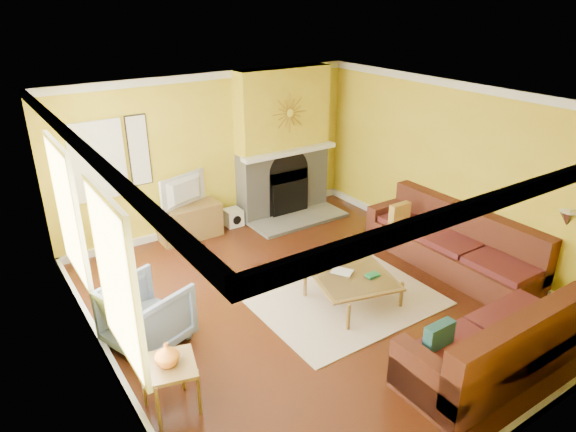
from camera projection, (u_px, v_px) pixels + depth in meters
floor at (313, 299)px, 7.10m from camera, size 5.50×6.00×0.02m
ceiling at (318, 102)px, 6.00m from camera, size 5.50×6.00×0.02m
wall_back at (211, 153)px, 8.84m from camera, size 5.50×0.02×2.70m
wall_front at (531, 326)px, 4.27m from camera, size 5.50×0.02×2.70m
wall_left at (94, 269)px, 5.14m from camera, size 0.02×6.00×2.70m
wall_right at (458, 170)px, 7.96m from camera, size 0.02×6.00×2.70m
baseboard at (313, 295)px, 7.07m from camera, size 5.50×6.00×0.12m
crown_molding at (317, 108)px, 6.03m from camera, size 5.50×6.00×0.12m
window_left_near at (66, 212)px, 6.09m from camera, size 0.06×1.22×1.72m
window_left_far at (114, 281)px, 4.65m from camera, size 0.06×1.22×1.72m
window_back at (98, 161)px, 7.75m from camera, size 0.82×0.06×1.22m
wall_art at (139, 151)px, 8.07m from camera, size 0.34×0.04×1.14m
fireplace at (283, 143)px, 9.37m from camera, size 1.80×0.40×2.70m
mantel at (290, 152)px, 9.22m from camera, size 1.92×0.22×0.08m
hearth at (299, 219)px, 9.48m from camera, size 1.80×0.70×0.06m
sunburst at (290, 113)px, 8.95m from camera, size 0.70×0.04×0.70m
rug at (347, 300)px, 7.04m from camera, size 2.40×1.80×0.02m
sectional_sofa at (423, 272)px, 6.88m from camera, size 3.10×3.70×0.90m
coffee_table at (352, 289)px, 6.95m from camera, size 1.25×1.25×0.40m
media_console at (189, 222)px, 8.76m from camera, size 1.05×0.47×0.58m
tv at (187, 191)px, 8.53m from camera, size 0.93×0.42×0.54m
subwoofer at (233, 217)px, 9.27m from camera, size 0.30×0.30×0.30m
armchair at (147, 314)px, 6.08m from camera, size 1.10×1.09×0.79m
side_table at (171, 387)px, 5.11m from camera, size 0.64×0.64×0.57m
vase at (167, 354)px, 4.94m from camera, size 0.24×0.24×0.25m
book at (339, 275)px, 6.86m from camera, size 0.31×0.34×0.03m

